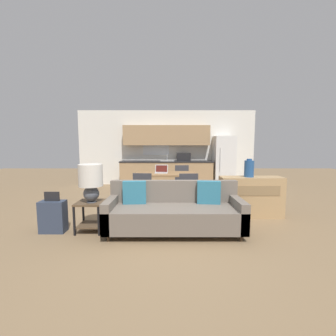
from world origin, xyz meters
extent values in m
plane|color=#7F6647|center=(0.00, 0.00, 0.00)|extent=(20.00, 20.00, 0.00)
cube|color=silver|center=(0.00, 4.63, 1.35)|extent=(6.40, 0.06, 2.70)
cube|color=white|center=(-0.38, 4.59, 1.63)|extent=(0.95, 0.01, 1.06)
cube|color=tan|center=(0.00, 4.29, 0.43)|extent=(3.22, 0.62, 0.86)
cube|color=#232326|center=(0.00, 4.29, 0.88)|extent=(3.25, 0.65, 0.04)
cube|color=#B2B5B7|center=(0.03, 4.24, 0.90)|extent=(0.48, 0.36, 0.01)
cylinder|color=#B7BABC|center=(0.03, 4.41, 1.02)|extent=(0.02, 0.02, 0.24)
cube|color=tan|center=(0.00, 4.43, 1.80)|extent=(3.05, 0.34, 0.70)
cube|color=black|center=(0.60, 4.24, 1.04)|extent=(0.48, 0.36, 0.28)
cube|color=white|center=(2.02, 4.24, 0.88)|extent=(0.70, 0.68, 1.77)
cylinder|color=silver|center=(1.81, 3.88, 0.97)|extent=(0.02, 0.02, 0.79)
cube|color=olive|center=(0.00, 1.93, 0.76)|extent=(1.50, 0.83, 0.04)
cylinder|color=olive|center=(-0.69, 1.57, 0.37)|extent=(0.05, 0.05, 0.74)
cylinder|color=olive|center=(0.69, 1.57, 0.37)|extent=(0.05, 0.05, 0.74)
cylinder|color=olive|center=(-0.69, 2.29, 0.37)|extent=(0.05, 0.05, 0.74)
cylinder|color=olive|center=(0.69, 2.29, 0.37)|extent=(0.05, 0.05, 0.74)
cylinder|color=#3D2D1E|center=(-0.87, -0.29, 0.05)|extent=(0.05, 0.05, 0.10)
cylinder|color=#3D2D1E|center=(1.19, -0.29, 0.05)|extent=(0.05, 0.05, 0.10)
cylinder|color=#3D2D1E|center=(-0.87, 0.35, 0.05)|extent=(0.05, 0.05, 0.10)
cylinder|color=#3D2D1E|center=(1.19, 0.35, 0.05)|extent=(0.05, 0.05, 0.10)
cube|color=#6B6056|center=(0.16, 0.03, 0.28)|extent=(2.26, 0.80, 0.36)
cube|color=#6B6056|center=(0.16, 0.36, 0.48)|extent=(2.26, 0.14, 0.75)
cube|color=#6B6056|center=(-0.90, 0.03, 0.35)|extent=(0.14, 0.80, 0.50)
cube|color=#6B6056|center=(1.22, 0.03, 0.35)|extent=(0.14, 0.80, 0.50)
cube|color=teal|center=(-0.53, 0.23, 0.66)|extent=(0.41, 0.15, 0.40)
cube|color=teal|center=(0.77, 0.23, 0.66)|extent=(0.41, 0.16, 0.40)
cube|color=brown|center=(-1.28, 0.13, 0.50)|extent=(0.44, 0.44, 0.03)
cube|color=brown|center=(-1.28, 0.13, 0.11)|extent=(0.40, 0.40, 0.02)
cube|color=black|center=(-1.48, -0.07, 0.24)|extent=(0.03, 0.03, 0.49)
cube|color=black|center=(-1.08, -0.07, 0.24)|extent=(0.03, 0.03, 0.49)
cube|color=black|center=(-1.48, 0.33, 0.24)|extent=(0.03, 0.03, 0.49)
cube|color=black|center=(-1.08, 0.33, 0.24)|extent=(0.03, 0.03, 0.49)
cylinder|color=#4C515B|center=(-1.24, 0.10, 0.53)|extent=(0.16, 0.16, 0.02)
sphere|color=#4C515B|center=(-1.24, 0.10, 0.67)|extent=(0.26, 0.26, 0.26)
cylinder|color=beige|center=(-1.24, 0.10, 0.98)|extent=(0.40, 0.40, 0.37)
cube|color=tan|center=(1.77, 0.93, 0.41)|extent=(1.27, 0.38, 0.83)
cube|color=olive|center=(1.77, 0.73, 0.58)|extent=(1.01, 0.01, 0.20)
cylinder|color=#234C84|center=(1.71, 0.92, 1.00)|extent=(0.19, 0.19, 0.34)
cylinder|color=#234C84|center=(1.71, 0.92, 1.18)|extent=(0.11, 0.11, 0.04)
cube|color=#38383D|center=(-0.48, 1.27, 0.43)|extent=(0.45, 0.45, 0.04)
cube|color=#38383D|center=(-0.49, 1.07, 0.67)|extent=(0.40, 0.06, 0.44)
cylinder|color=black|center=(-0.30, 1.43, 0.20)|extent=(0.03, 0.03, 0.41)
cylinder|color=black|center=(-0.64, 1.45, 0.20)|extent=(0.03, 0.03, 0.41)
cylinder|color=black|center=(-0.32, 1.09, 0.20)|extent=(0.03, 0.03, 0.41)
cylinder|color=black|center=(-0.66, 1.11, 0.20)|extent=(0.03, 0.03, 0.41)
cube|color=#38383D|center=(0.48, 1.22, 0.43)|extent=(0.44, 0.44, 0.04)
cube|color=#38383D|center=(0.49, 1.03, 0.67)|extent=(0.40, 0.05, 0.44)
cylinder|color=black|center=(0.64, 1.40, 0.20)|extent=(0.03, 0.03, 0.41)
cylinder|color=black|center=(0.30, 1.39, 0.20)|extent=(0.03, 0.03, 0.41)
cylinder|color=black|center=(0.66, 1.06, 0.20)|extent=(0.03, 0.03, 0.41)
cylinder|color=black|center=(0.32, 1.05, 0.20)|extent=(0.03, 0.03, 0.41)
cube|color=#38383D|center=(0.48, 2.64, 0.43)|extent=(0.47, 0.47, 0.04)
cube|color=#38383D|center=(0.46, 2.84, 0.67)|extent=(0.40, 0.08, 0.44)
cylinder|color=black|center=(0.33, 2.45, 0.20)|extent=(0.03, 0.03, 0.41)
cylinder|color=black|center=(0.67, 2.49, 0.20)|extent=(0.03, 0.03, 0.41)
cylinder|color=black|center=(0.29, 2.79, 0.20)|extent=(0.03, 0.03, 0.41)
cylinder|color=black|center=(0.63, 2.83, 0.20)|extent=(0.03, 0.03, 0.41)
cube|color=#B7BABC|center=(-0.12, 1.92, 0.79)|extent=(0.33, 0.24, 0.02)
cube|color=#B7BABC|center=(-0.11, 2.04, 0.88)|extent=(0.32, 0.07, 0.20)
cube|color=#4C1914|center=(-0.11, 2.03, 0.88)|extent=(0.29, 0.06, 0.17)
cube|color=#2D384C|center=(-1.91, 0.08, 0.27)|extent=(0.42, 0.22, 0.54)
cube|color=black|center=(-1.91, 0.08, 0.62)|extent=(0.25, 0.02, 0.16)
camera|label=1|loc=(0.05, -3.63, 1.51)|focal=24.00mm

